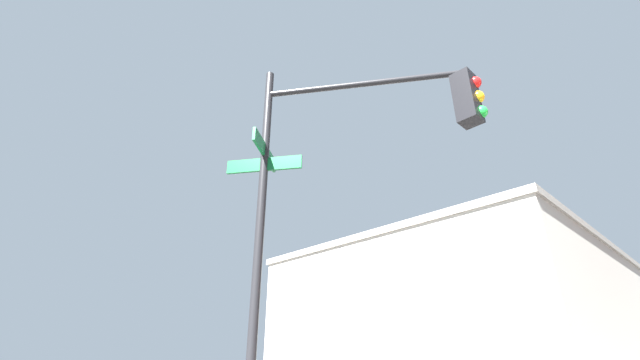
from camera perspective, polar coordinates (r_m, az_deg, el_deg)
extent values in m
cylinder|color=black|center=(5.32, -8.72, -8.35)|extent=(0.12, 0.12, 5.45)
cylinder|color=black|center=(6.17, 5.98, 13.50)|extent=(2.40, 1.76, 0.09)
cube|color=black|center=(6.02, 20.28, 10.92)|extent=(0.28, 0.28, 0.80)
sphere|color=red|center=(6.19, 21.32, 12.85)|extent=(0.18, 0.18, 0.18)
sphere|color=orange|center=(6.05, 21.69, 10.96)|extent=(0.18, 0.18, 0.18)
sphere|color=green|center=(5.91, 22.08, 8.99)|extent=(0.18, 0.18, 0.18)
cube|color=#0F5128|center=(5.73, -8.01, 2.20)|extent=(0.92, 0.68, 0.20)
cube|color=#0F5128|center=(5.83, -7.88, 4.12)|extent=(0.62, 0.83, 0.20)
cube|color=#BCB7AD|center=(33.36, 21.10, -18.70)|extent=(19.11, 23.89, 8.13)
cube|color=gray|center=(33.99, 19.98, -11.60)|extent=(19.41, 24.19, 0.40)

